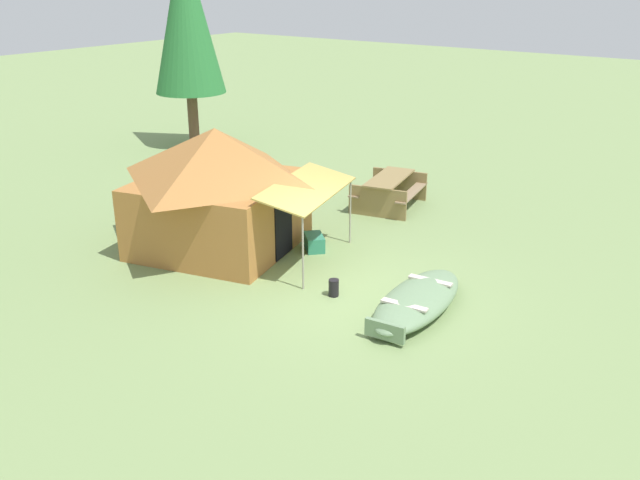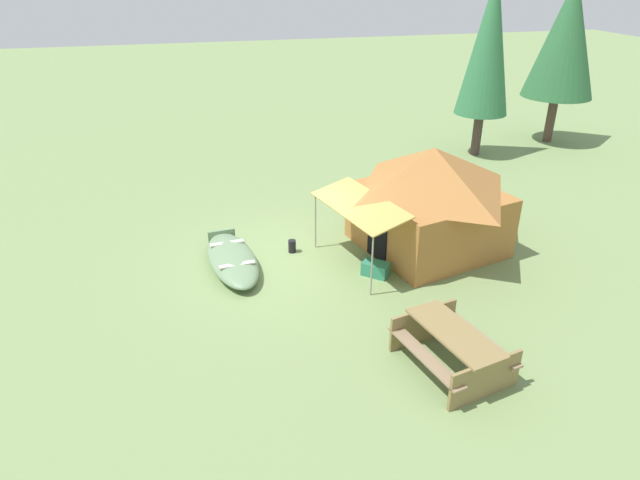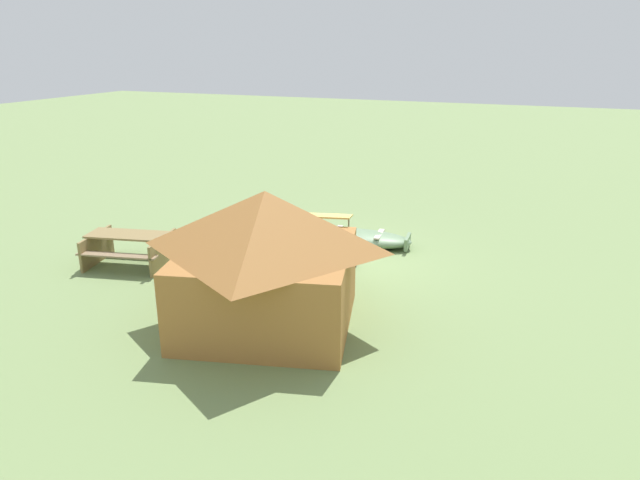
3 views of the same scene
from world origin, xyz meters
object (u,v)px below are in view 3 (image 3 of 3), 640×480
beached_rowboat (358,238)px  canvas_cabin_tent (267,257)px  picnic_table (129,245)px  cooler_box (261,275)px  fuel_can (353,260)px

beached_rowboat → canvas_cabin_tent: canvas_cabin_tent is taller
picnic_table → cooler_box: picnic_table is taller
canvas_cabin_tent → picnic_table: canvas_cabin_tent is taller
cooler_box → beached_rowboat: bearing=-111.2°
picnic_table → fuel_can: (-4.90, -1.81, -0.32)m
canvas_cabin_tent → fuel_can: 3.53m
picnic_table → fuel_can: size_ratio=6.80×
cooler_box → fuel_can: (-1.56, -1.60, -0.00)m
fuel_can → canvas_cabin_tent: bearing=81.0°
beached_rowboat → picnic_table: bearing=36.0°
cooler_box → canvas_cabin_tent: bearing=121.7°
beached_rowboat → picnic_table: (4.54, 3.30, 0.27)m
picnic_table → cooler_box: size_ratio=3.63×
picnic_table → fuel_can: 5.23m
picnic_table → cooler_box: bearing=-176.5°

